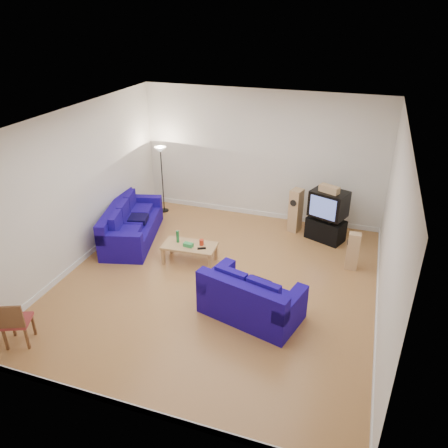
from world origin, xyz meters
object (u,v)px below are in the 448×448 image
(sofa_loveseat, at_px, (250,301))
(tv_stand, at_px, (325,229))
(sofa_three_seat, at_px, (130,227))
(television, at_px, (329,204))
(coffee_table, at_px, (190,247))

(sofa_loveseat, relative_size, tv_stand, 2.24)
(sofa_three_seat, distance_m, sofa_loveseat, 3.85)
(sofa_loveseat, xyz_separation_m, television, (0.91, 3.28, 0.58))
(sofa_loveseat, distance_m, coffee_table, 2.16)
(coffee_table, relative_size, television, 1.25)
(coffee_table, distance_m, television, 3.28)
(coffee_table, relative_size, tv_stand, 1.38)
(sofa_three_seat, bearing_deg, tv_stand, 93.84)
(coffee_table, bearing_deg, television, 36.60)
(coffee_table, bearing_deg, tv_stand, 36.63)
(coffee_table, xyz_separation_m, television, (2.60, 1.93, 0.55))
(sofa_loveseat, height_order, coffee_table, sofa_loveseat)
(sofa_three_seat, relative_size, coffee_table, 2.07)
(sofa_three_seat, distance_m, coffee_table, 1.77)
(sofa_three_seat, distance_m, tv_stand, 4.52)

